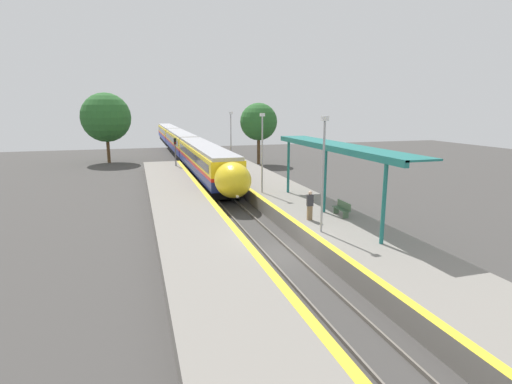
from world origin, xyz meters
name	(u,v)px	position (x,y,z in m)	size (l,w,h in m)	color
ground_plane	(279,255)	(0.00, 0.00, 0.00)	(120.00, 120.00, 0.00)	#423F3D
rail_left	(266,255)	(-0.72, 0.00, 0.07)	(0.08, 90.00, 0.15)	slate
rail_right	(292,252)	(0.72, 0.00, 0.07)	(0.08, 90.00, 0.15)	slate
train	(181,143)	(0.00, 45.07, 2.14)	(2.89, 73.10, 3.74)	black
platform_right	(351,239)	(4.18, 0.00, 0.50)	(4.99, 64.00, 1.00)	gray
platform_left	(205,254)	(-3.90, 0.00, 0.50)	(4.43, 64.00, 1.00)	gray
platform_bench	(342,208)	(5.16, 2.83, 1.46)	(0.44, 1.62, 0.89)	#4C6B4C
person_waiting	(310,205)	(2.83, 2.53, 1.92)	(0.36, 0.23, 1.78)	#7F6647
railway_signal	(175,152)	(-2.60, 27.56, 2.56)	(0.28, 0.28, 4.17)	#59595E
lamppost_near	(323,168)	(2.48, 0.23, 4.47)	(0.36, 0.20, 6.16)	#9E9EA3
lamppost_mid	(262,149)	(2.48, 10.81, 4.47)	(0.36, 0.20, 6.16)	#9E9EA3
lamppost_far	(231,138)	(2.48, 21.39, 4.47)	(0.36, 0.20, 6.16)	#9E9EA3
station_canopy	(334,149)	(5.04, 3.96, 5.02)	(2.02, 15.71, 4.34)	#1E6B66
background_tree_left	(106,117)	(-10.59, 40.58, 6.22)	(6.69, 6.69, 9.58)	brown
background_tree_right	(259,122)	(9.04, 33.06, 5.68)	(4.96, 4.96, 8.18)	brown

